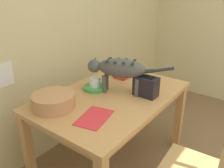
# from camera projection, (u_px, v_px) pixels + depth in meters

# --- Properties ---
(wall_rear) EXTENTS (4.74, 0.11, 2.50)m
(wall_rear) POSITION_uv_depth(u_px,v_px,m) (57.00, 28.00, 2.30)
(wall_rear) COLOR #D5C584
(wall_rear) RESTS_ON ground_plane
(dining_table) EXTENTS (1.36, 0.89, 0.76)m
(dining_table) POSITION_uv_depth(u_px,v_px,m) (112.00, 104.00, 2.09)
(dining_table) COLOR tan
(dining_table) RESTS_ON ground_plane
(cat) EXTENTS (0.31, 0.70, 0.31)m
(cat) POSITION_uv_depth(u_px,v_px,m) (118.00, 69.00, 2.01)
(cat) COLOR #4C4E43
(cat) RESTS_ON dining_table
(saucer_bowl) EXTENTS (0.21, 0.21, 0.03)m
(saucer_bowl) POSITION_uv_depth(u_px,v_px,m) (95.00, 88.00, 2.15)
(saucer_bowl) COLOR #429544
(saucer_bowl) RESTS_ON dining_table
(coffee_mug) EXTENTS (0.13, 0.09, 0.08)m
(coffee_mug) POSITION_uv_depth(u_px,v_px,m) (95.00, 82.00, 2.13)
(coffee_mug) COLOR white
(coffee_mug) RESTS_ON saucer_bowl
(magazine) EXTENTS (0.33, 0.25, 0.01)m
(magazine) POSITION_uv_depth(u_px,v_px,m) (94.00, 118.00, 1.69)
(magazine) COLOR red
(magazine) RESTS_ON dining_table
(book_stack) EXTENTS (0.18, 0.16, 0.05)m
(book_stack) POSITION_uv_depth(u_px,v_px,m) (123.00, 75.00, 2.43)
(book_stack) COLOR red
(book_stack) RESTS_ON dining_table
(wicker_basket) EXTENTS (0.33, 0.33, 0.11)m
(wicker_basket) POSITION_uv_depth(u_px,v_px,m) (54.00, 101.00, 1.81)
(wicker_basket) COLOR tan
(wicker_basket) RESTS_ON dining_table
(toaster) EXTENTS (0.12, 0.20, 0.18)m
(toaster) POSITION_uv_depth(u_px,v_px,m) (146.00, 86.00, 2.00)
(toaster) COLOR black
(toaster) RESTS_ON dining_table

